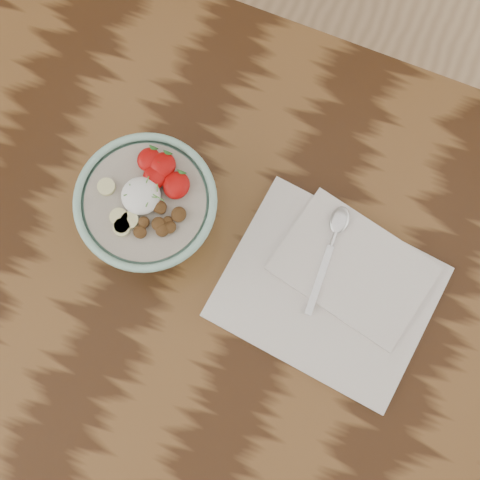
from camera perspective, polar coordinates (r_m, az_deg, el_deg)
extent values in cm
cube|color=#351D0D|center=(97.20, 2.16, -7.11)|extent=(160.00, 90.00, 4.00)
cylinder|color=#4C2D19|center=(158.74, -18.77, 14.74)|extent=(7.00, 7.00, 71.00)
cylinder|color=#92C5B1|center=(97.68, -7.32, 1.84)|extent=(8.34, 8.34, 1.19)
torus|color=#92C5B1|center=(88.32, -8.11, 3.30)|extent=(18.97, 18.97, 1.09)
cylinder|color=#BFB09E|center=(88.89, -8.06, 3.20)|extent=(16.09, 16.09, 0.99)
ellipsoid|color=white|center=(87.66, -8.45, 3.76)|extent=(5.14, 5.14, 2.83)
ellipsoid|color=#B00908|center=(89.11, -7.79, 6.82)|extent=(3.04, 3.34, 1.67)
cone|color=#286623|center=(89.17, -7.47, 7.66)|extent=(1.40, 1.03, 1.52)
ellipsoid|color=#B00908|center=(88.48, -6.64, 6.30)|extent=(3.48, 3.82, 1.91)
cone|color=#286623|center=(88.59, -6.26, 7.25)|extent=(1.40, 1.03, 1.52)
ellipsoid|color=#B00908|center=(87.52, -5.44, 4.66)|extent=(3.47, 3.82, 1.91)
cone|color=#286623|center=(87.59, -5.06, 5.63)|extent=(1.40, 1.03, 1.52)
ellipsoid|color=#B00908|center=(88.25, -7.25, 5.40)|extent=(3.18, 3.50, 1.75)
cone|color=#286623|center=(88.30, -6.91, 6.28)|extent=(1.40, 1.03, 1.52)
cylinder|color=beige|center=(88.02, -10.29, 1.93)|extent=(2.39, 2.39, 0.70)
cylinder|color=beige|center=(87.62, -10.05, 1.00)|extent=(2.21, 2.21, 0.70)
cylinder|color=beige|center=(87.68, -9.38, 1.66)|extent=(2.29, 2.29, 0.70)
cylinder|color=beige|center=(87.68, -10.04, 1.19)|extent=(2.00, 2.00, 0.70)
cylinder|color=beige|center=(89.38, -11.33, 4.47)|extent=(2.33, 2.33, 0.70)
ellipsoid|color=brown|center=(86.76, -5.25, 2.19)|extent=(2.15, 2.25, 1.39)
ellipsoid|color=brown|center=(86.90, -6.18, 1.62)|extent=(1.95, 1.94, 0.73)
ellipsoid|color=brown|center=(86.69, -6.41, 0.91)|extent=(1.95, 1.95, 0.77)
ellipsoid|color=brown|center=(87.28, -6.89, 2.81)|extent=(2.50, 2.39, 1.53)
ellipsoid|color=brown|center=(87.18, -8.20, 1.51)|extent=(2.15, 2.17, 1.06)
ellipsoid|color=brown|center=(86.89, -8.53, 0.67)|extent=(2.34, 2.30, 1.20)
ellipsoid|color=brown|center=(87.06, -8.40, 0.74)|extent=(1.59, 1.42, 0.70)
ellipsoid|color=brown|center=(86.79, -6.98, 1.37)|extent=(2.32, 2.35, 1.40)
ellipsoid|color=brown|center=(87.26, -6.80, 2.77)|extent=(2.36, 2.38, 1.31)
ellipsoid|color=brown|center=(86.59, -6.01, 1.09)|extent=(2.01, 2.07, 1.07)
ellipsoid|color=brown|center=(86.55, -6.64, 0.86)|extent=(1.99, 2.01, 1.34)
cylinder|color=#58933E|center=(87.00, -8.94, 4.43)|extent=(0.63, 1.38, 0.23)
cylinder|color=#58933E|center=(86.73, -8.42, 4.09)|extent=(0.96, 1.65, 0.24)
cylinder|color=#58933E|center=(86.27, -7.84, 3.29)|extent=(0.19, 1.53, 0.23)
cylinder|color=#58933E|center=(86.60, -7.08, 4.44)|extent=(0.60, 1.01, 0.22)
cylinder|color=#58933E|center=(86.25, -6.99, 3.64)|extent=(1.79, 0.43, 0.24)
cylinder|color=#58933E|center=(86.40, -8.27, 3.36)|extent=(1.48, 1.06, 0.24)
cylinder|color=#58933E|center=(86.37, -7.58, 3.66)|extent=(1.49, 0.57, 0.23)
cylinder|color=#58933E|center=(86.90, -9.47, 3.88)|extent=(1.21, 0.96, 0.23)
cylinder|color=#58933E|center=(87.03, -9.23, 4.34)|extent=(1.11, 1.08, 0.23)
cylinder|color=#58933E|center=(86.48, -7.73, 3.84)|extent=(0.22, 1.24, 0.22)
cylinder|color=#58933E|center=(87.00, -7.97, 4.93)|extent=(0.28, 1.62, 0.24)
cylinder|color=#58933E|center=(86.79, -8.45, 4.20)|extent=(0.36, 1.49, 0.23)
cube|color=silver|center=(95.83, 7.48, -4.42)|extent=(31.13, 26.28, 1.10)
cube|color=silver|center=(95.97, 9.68, -2.40)|extent=(23.56, 18.55, 0.66)
cube|color=silver|center=(94.52, 6.78, -3.40)|extent=(1.38, 10.39, 0.32)
cylinder|color=silver|center=(95.70, 8.02, 0.27)|extent=(0.73, 2.73, 0.63)
ellipsoid|color=silver|center=(96.24, 8.50, 1.70)|extent=(2.91, 4.24, 0.86)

